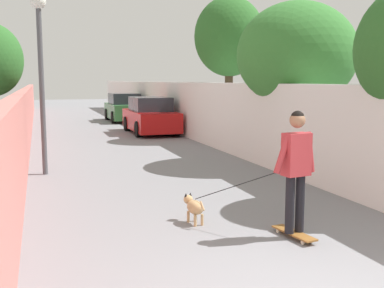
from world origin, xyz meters
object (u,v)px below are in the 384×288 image
(skateboard, at_px, (294,233))
(dog, at_px, (195,206))
(tree_right_distant, at_px, (297,55))
(person_skateboarder, at_px, (296,162))
(car_near, at_px, (150,117))
(tree_right_near, at_px, (229,37))
(car_far, at_px, (124,108))
(lamp_post, at_px, (40,52))

(skateboard, height_order, dog, dog)
(tree_right_distant, xyz_separation_m, person_skateboarder, (-5.34, 3.10, -1.80))
(car_near, bearing_deg, tree_right_near, -141.74)
(car_near, relative_size, car_far, 1.06)
(person_skateboarder, bearing_deg, dog, 45.80)
(lamp_post, xyz_separation_m, person_skateboarder, (-5.95, -3.32, -1.80))
(tree_right_near, height_order, skateboard, tree_right_near)
(skateboard, bearing_deg, lamp_post, 29.16)
(lamp_post, xyz_separation_m, car_far, (14.19, -4.44, -2.19))
(tree_right_distant, height_order, person_skateboarder, tree_right_distant)
(person_skateboarder, bearing_deg, tree_right_near, -17.77)
(tree_right_distant, distance_m, person_skateboarder, 6.43)
(person_skateboarder, relative_size, car_near, 0.43)
(tree_right_near, height_order, car_near, tree_right_near)
(lamp_post, xyz_separation_m, dog, (-4.85, -2.18, -2.63))
(car_near, bearing_deg, lamp_post, 150.59)
(tree_right_distant, relative_size, person_skateboarder, 2.46)
(lamp_post, height_order, person_skateboarder, lamp_post)
(lamp_post, relative_size, person_skateboarder, 2.42)
(skateboard, relative_size, dog, 0.58)
(tree_right_near, distance_m, car_near, 4.92)
(car_far, bearing_deg, tree_right_distant, -172.37)
(tree_right_near, xyz_separation_m, car_far, (9.31, 2.36, -3.12))
(tree_right_near, bearing_deg, car_far, 14.21)
(lamp_post, height_order, car_near, lamp_post)
(lamp_post, relative_size, skateboard, 5.16)
(dog, bearing_deg, skateboard, -134.20)
(tree_right_distant, height_order, skateboard, tree_right_distant)
(person_skateboarder, relative_size, dog, 1.24)
(car_far, bearing_deg, tree_right_near, -165.79)
(tree_right_near, xyz_separation_m, tree_right_distant, (-5.50, 0.37, -0.93))
(tree_right_near, distance_m, person_skateboarder, 11.70)
(tree_right_near, relative_size, person_skateboarder, 3.06)
(person_skateboarder, height_order, car_near, person_skateboarder)
(tree_right_near, bearing_deg, car_near, 38.26)
(skateboard, bearing_deg, person_skateboarder, 90.00)
(skateboard, xyz_separation_m, car_far, (20.15, -1.12, 0.65))
(tree_right_distant, height_order, car_near, tree_right_distant)
(lamp_post, bearing_deg, person_skateboarder, -150.84)
(lamp_post, xyz_separation_m, skateboard, (-5.95, -3.32, -2.84))
(tree_right_distant, xyz_separation_m, car_far, (14.81, 1.98, -2.19))
(tree_right_near, xyz_separation_m, person_skateboarder, (-10.84, 3.47, -2.72))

